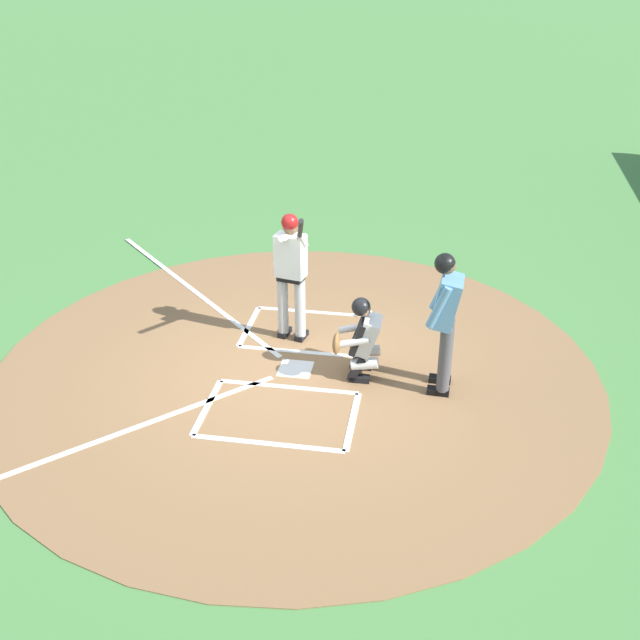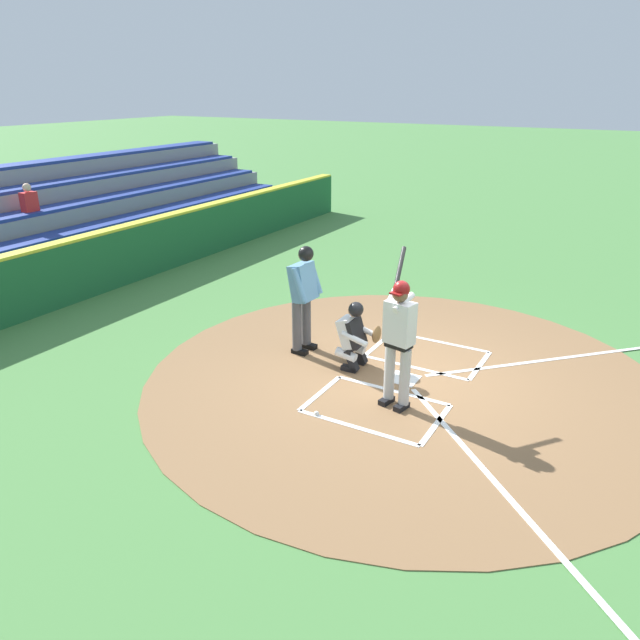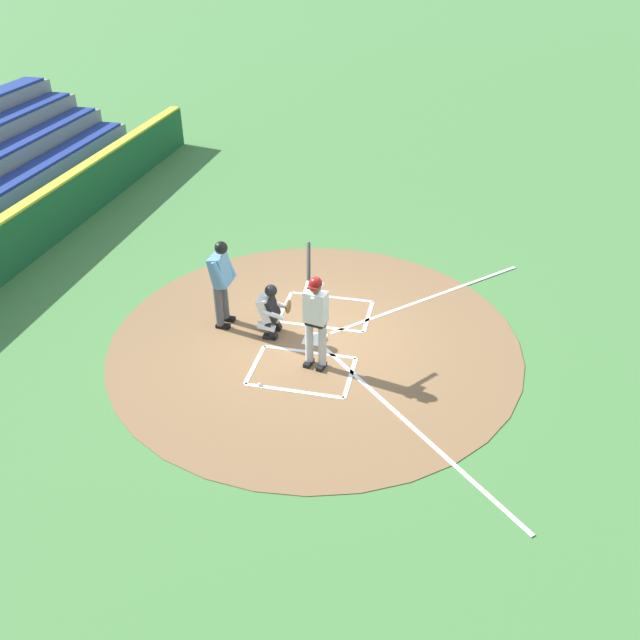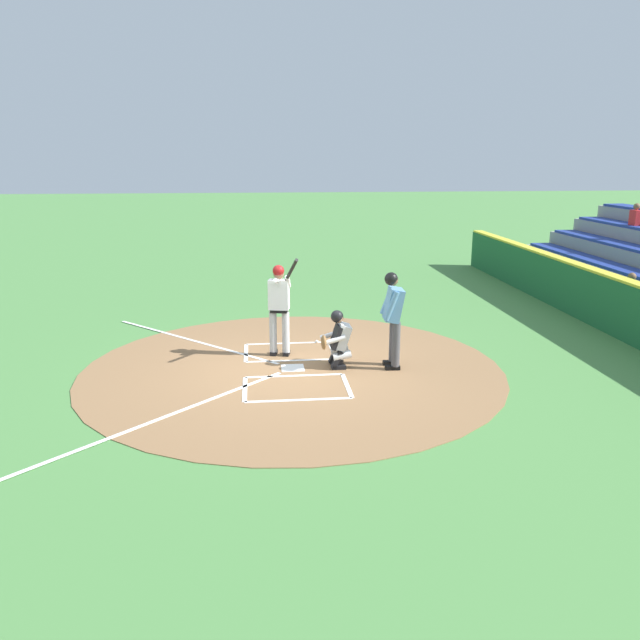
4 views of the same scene
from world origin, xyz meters
TOP-DOWN VIEW (x-y plane):
  - ground_plane at (0.00, 0.00)m, footprint 120.00×120.00m
  - dirt_circle at (0.00, 0.00)m, footprint 8.00×8.00m
  - home_plate_and_chalk at (0.00, 0.88)m, footprint 7.93×4.91m
  - batter at (0.81, 0.20)m, footprint 1.04×0.57m
  - catcher at (-0.01, -0.87)m, footprint 0.59×0.60m
  - plate_umpire at (-0.14, -1.90)m, footprint 0.59×0.43m
  - baseball at (1.63, -0.63)m, footprint 0.07×0.07m

SIDE VIEW (x-z plane):
  - ground_plane at x=0.00m, z-range 0.00..0.00m
  - dirt_circle at x=0.00m, z-range 0.00..0.01m
  - home_plate_and_chalk at x=0.00m, z-range 0.01..0.02m
  - baseball at x=1.63m, z-range 0.00..0.07m
  - catcher at x=-0.01m, z-range 0.02..1.15m
  - plate_umpire at x=-0.14m, z-range 0.14..2.01m
  - batter at x=0.81m, z-range 0.04..2.16m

